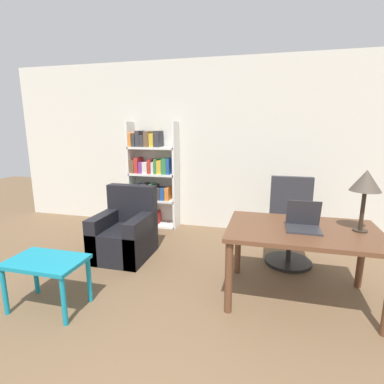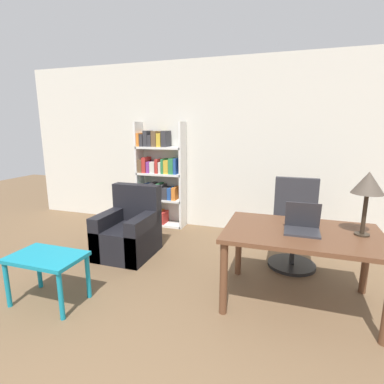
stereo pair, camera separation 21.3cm
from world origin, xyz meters
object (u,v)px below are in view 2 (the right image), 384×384
laptop (302,226)px  bookshelf (158,178)px  office_chair (294,228)px  armchair (129,233)px  desk (301,241)px  side_table_blue (47,263)px  table_lamp (368,185)px

laptop → bookshelf: bearing=141.9°
laptop → office_chair: office_chair is taller
armchair → desk: bearing=-13.2°
side_table_blue → bookshelf: 2.53m
office_chair → side_table_blue: 2.75m
table_lamp → bookshelf: bearing=148.5°
table_lamp → office_chair: (-0.55, 0.81, -0.72)m
office_chair → bookshelf: size_ratio=0.61×
desk → bookshelf: 2.86m
table_lamp → side_table_blue: bearing=-163.7°
desk → bookshelf: (-2.25, 1.75, 0.18)m
office_chair → bookshelf: bookshelf is taller
table_lamp → bookshelf: (-2.75, 1.69, -0.37)m
desk → table_lamp: bearing=7.1°
laptop → table_lamp: table_lamp is taller
office_chair → armchair: 2.10m
side_table_blue → armchair: size_ratio=0.76×
laptop → armchair: bearing=166.5°
side_table_blue → table_lamp: bearing=16.3°
side_table_blue → bookshelf: bookshelf is taller
desk → office_chair: bearing=93.4°
side_table_blue → bookshelf: size_ratio=0.39×
armchair → office_chair: bearing=10.4°
laptop → side_table_blue: size_ratio=0.45×
table_lamp → office_chair: 1.21m
desk → bookshelf: bearing=142.1°
bookshelf → side_table_blue: bearing=-90.4°
table_lamp → office_chair: bearing=124.3°
desk → table_lamp: 0.75m
office_chair → armchair: office_chair is taller
laptop → office_chair: (-0.05, 0.88, -0.32)m
laptop → bookshelf: bookshelf is taller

